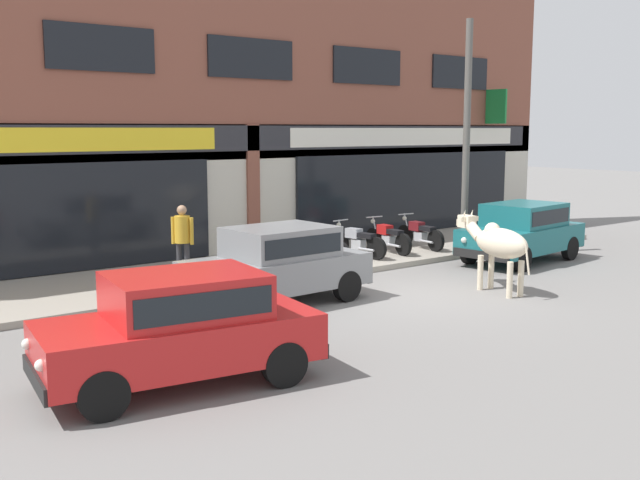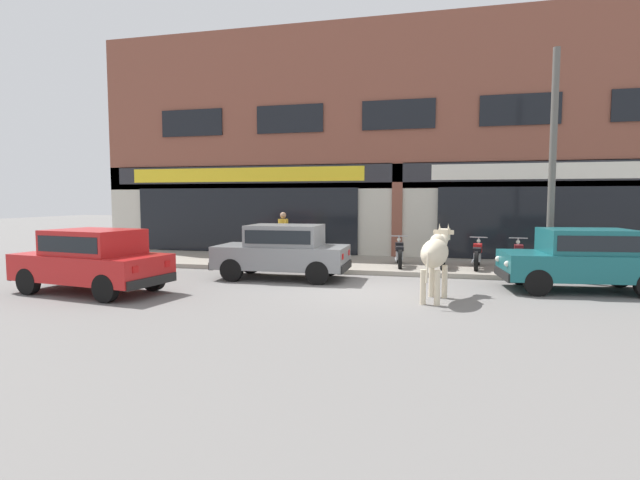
% 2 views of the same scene
% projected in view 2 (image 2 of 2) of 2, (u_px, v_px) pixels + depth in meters
% --- Properties ---
extents(ground_plane, '(90.00, 90.00, 0.00)m').
position_uv_depth(ground_plane, '(373.00, 290.00, 11.84)').
color(ground_plane, slate).
extents(sidewalk, '(19.00, 3.70, 0.13)m').
position_uv_depth(sidewalk, '(391.00, 265.00, 15.75)').
color(sidewalk, gray).
rests_on(sidewalk, ground).
extents(shop_building, '(23.00, 1.40, 8.40)m').
position_uv_depth(shop_building, '(399.00, 147.00, 17.46)').
color(shop_building, brown).
rests_on(shop_building, ground).
extents(cow, '(0.77, 2.14, 1.61)m').
position_uv_depth(cow, '(436.00, 253.00, 10.55)').
color(cow, beige).
rests_on(cow, ground).
extents(car_0, '(3.76, 2.10, 1.46)m').
position_uv_depth(car_0, '(92.00, 258.00, 11.41)').
color(car_0, black).
rests_on(car_0, ground).
extents(car_1, '(3.74, 1.98, 1.46)m').
position_uv_depth(car_1, '(583.00, 257.00, 11.58)').
color(car_1, black).
rests_on(car_1, ground).
extents(car_2, '(3.66, 1.71, 1.46)m').
position_uv_depth(car_2, '(283.00, 249.00, 13.43)').
color(car_2, black).
rests_on(car_2, ground).
extents(motorcycle_0, '(0.52, 1.81, 0.88)m').
position_uv_depth(motorcycle_0, '(399.00, 253.00, 15.02)').
color(motorcycle_0, black).
rests_on(motorcycle_0, sidewalk).
extents(motorcycle_1, '(0.52, 1.81, 0.88)m').
position_uv_depth(motorcycle_1, '(440.00, 254.00, 14.79)').
color(motorcycle_1, black).
rests_on(motorcycle_1, sidewalk).
extents(motorcycle_2, '(0.52, 1.81, 0.88)m').
position_uv_depth(motorcycle_2, '(477.00, 255.00, 14.57)').
color(motorcycle_2, black).
rests_on(motorcycle_2, sidewalk).
extents(motorcycle_3, '(0.52, 1.81, 0.88)m').
position_uv_depth(motorcycle_3, '(519.00, 256.00, 14.25)').
color(motorcycle_3, black).
rests_on(motorcycle_3, sidewalk).
extents(pedestrian, '(0.33, 0.42, 1.60)m').
position_uv_depth(pedestrian, '(283.00, 231.00, 15.84)').
color(pedestrian, '#2D2D33').
rests_on(pedestrian, sidewalk).
extents(utility_pole, '(0.18, 0.18, 5.88)m').
position_uv_depth(utility_pole, '(553.00, 163.00, 12.95)').
color(utility_pole, '#595651').
rests_on(utility_pole, sidewalk).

